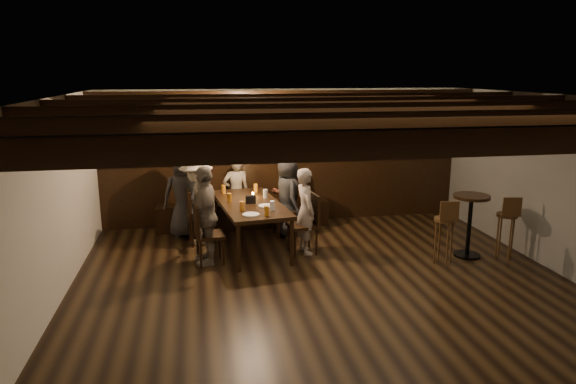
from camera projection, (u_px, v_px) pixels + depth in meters
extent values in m
plane|color=black|center=(335.00, 300.00, 6.22)|extent=(7.00, 7.00, 0.00)
plane|color=black|center=(339.00, 99.00, 5.66)|extent=(7.00, 7.00, 0.00)
plane|color=beige|center=(285.00, 156.00, 9.29)|extent=(6.50, 0.00, 6.50)
plane|color=beige|center=(37.00, 218.00, 5.38)|extent=(0.00, 7.00, 7.00)
cube|color=black|center=(285.00, 191.00, 9.40)|extent=(6.50, 0.08, 1.10)
cube|color=black|center=(243.00, 214.00, 9.09)|extent=(3.00, 0.45, 0.45)
cube|color=black|center=(241.00, 127.00, 8.93)|extent=(0.62, 0.12, 0.72)
cube|color=black|center=(241.00, 127.00, 8.87)|extent=(0.50, 0.02, 0.58)
cube|color=black|center=(479.00, 142.00, 2.91)|extent=(6.50, 0.10, 0.16)
cube|color=black|center=(400.00, 122.00, 4.02)|extent=(6.50, 0.10, 0.16)
cube|color=black|center=(355.00, 111.00, 5.13)|extent=(6.50, 0.10, 0.16)
cube|color=black|center=(326.00, 104.00, 6.24)|extent=(6.50, 0.10, 0.16)
cube|color=black|center=(306.00, 99.00, 7.35)|extent=(6.50, 0.10, 0.16)
cube|color=black|center=(291.00, 95.00, 8.46)|extent=(6.50, 0.10, 0.16)
sphere|color=#FFE099|center=(118.00, 105.00, 7.99)|extent=(0.07, 0.07, 0.07)
sphere|color=#FFE099|center=(207.00, 104.00, 8.23)|extent=(0.07, 0.07, 0.07)
sphere|color=#FFE099|center=(291.00, 103.00, 8.47)|extent=(0.07, 0.07, 0.07)
sphere|color=#FFE099|center=(371.00, 102.00, 8.71)|extent=(0.07, 0.07, 0.07)
sphere|color=#FFE099|center=(446.00, 101.00, 8.95)|extent=(0.07, 0.07, 0.07)
cube|color=black|center=(250.00, 204.00, 7.89)|extent=(1.12, 2.05, 0.06)
cylinder|color=black|center=(239.00, 249.00, 7.00)|extent=(0.06, 0.06, 0.68)
cylinder|color=black|center=(216.00, 214.00, 8.72)|extent=(0.06, 0.06, 0.68)
cylinder|color=black|center=(292.00, 243.00, 7.23)|extent=(0.06, 0.06, 0.68)
cylinder|color=black|center=(260.00, 210.00, 8.94)|extent=(0.06, 0.06, 0.68)
cube|color=black|center=(201.00, 218.00, 8.17)|extent=(0.45, 0.45, 0.05)
cube|color=black|center=(189.00, 204.00, 8.06)|extent=(0.09, 0.41, 0.44)
cube|color=black|center=(210.00, 235.00, 7.33)|extent=(0.44, 0.44, 0.05)
cube|color=black|center=(197.00, 220.00, 7.23)|extent=(0.09, 0.40, 0.43)
cube|color=black|center=(285.00, 211.00, 8.57)|extent=(0.45, 0.45, 0.05)
cube|color=black|center=(295.00, 196.00, 8.57)|extent=(0.09, 0.41, 0.44)
cube|color=black|center=(302.00, 226.00, 7.73)|extent=(0.46, 0.46, 0.05)
cube|color=black|center=(314.00, 208.00, 7.73)|extent=(0.09, 0.42, 0.45)
imported|color=#292A2C|center=(184.00, 195.00, 8.46)|extent=(0.75, 0.54, 1.43)
imported|color=gray|center=(236.00, 193.00, 8.88)|extent=(0.50, 0.36, 1.29)
imported|color=#572A1D|center=(288.00, 193.00, 9.00)|extent=(0.66, 0.54, 1.24)
imported|color=#B8AF9B|center=(197.00, 201.00, 8.09)|extent=(0.63, 0.97, 1.41)
imported|color=slate|center=(206.00, 215.00, 7.25)|extent=(0.45, 0.87, 1.43)
imported|color=#232325|center=(288.00, 196.00, 8.53)|extent=(0.51, 0.71, 1.36)
imported|color=gray|center=(306.00, 211.00, 7.70)|extent=(0.37, 0.51, 1.31)
cylinder|color=#BF7219|center=(224.00, 189.00, 8.43)|extent=(0.07, 0.07, 0.14)
cylinder|color=#BF7219|center=(256.00, 188.00, 8.54)|extent=(0.07, 0.07, 0.14)
cylinder|color=#BF7219|center=(229.00, 198.00, 7.87)|extent=(0.07, 0.07, 0.14)
cylinder|color=silver|center=(265.00, 194.00, 8.14)|extent=(0.07, 0.07, 0.14)
cylinder|color=#BF7219|center=(242.00, 206.00, 7.38)|extent=(0.07, 0.07, 0.14)
cylinder|color=silver|center=(272.00, 206.00, 7.41)|extent=(0.07, 0.07, 0.14)
cylinder|color=#BF7219|center=(267.00, 211.00, 7.13)|extent=(0.07, 0.07, 0.14)
cylinder|color=white|center=(251.00, 214.00, 7.18)|extent=(0.24, 0.24, 0.01)
cylinder|color=white|center=(266.00, 206.00, 7.65)|extent=(0.24, 0.24, 0.01)
cube|color=black|center=(251.00, 199.00, 7.82)|extent=(0.15, 0.10, 0.12)
cylinder|color=beige|center=(253.00, 196.00, 8.19)|extent=(0.05, 0.05, 0.05)
cylinder|color=black|center=(467.00, 255.00, 7.68)|extent=(0.39, 0.39, 0.04)
cylinder|color=black|center=(469.00, 227.00, 7.58)|extent=(0.06, 0.06, 0.88)
cylinder|color=black|center=(472.00, 197.00, 7.47)|extent=(0.53, 0.53, 0.04)
cylinder|color=#3B2712|center=(445.00, 220.00, 7.25)|extent=(0.30, 0.30, 0.04)
cube|color=#3B2712|center=(450.00, 211.00, 7.08)|extent=(0.27, 0.06, 0.28)
cylinder|color=#3B2712|center=(507.00, 215.00, 7.48)|extent=(0.30, 0.30, 0.04)
cube|color=#3B2712|center=(512.00, 207.00, 7.30)|extent=(0.26, 0.08, 0.28)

